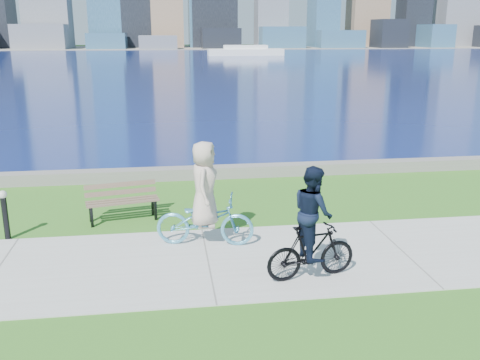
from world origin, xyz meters
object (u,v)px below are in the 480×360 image
object	(u,v)px
park_bench	(122,198)
bollard_lamp	(5,212)
cyclist_woman	(205,207)
cyclist_man	(312,232)

from	to	relation	value
park_bench	bollard_lamp	size ratio (longest dim) A/B	1.60
park_bench	bollard_lamp	bearing A→B (deg)	-170.00
cyclist_woman	cyclist_man	size ratio (longest dim) A/B	1.05
park_bench	cyclist_man	size ratio (longest dim) A/B	0.84
bollard_lamp	cyclist_man	distance (m)	6.64
cyclist_woman	cyclist_man	bearing A→B (deg)	-125.03
park_bench	cyclist_woman	distance (m)	2.63
park_bench	cyclist_man	bearing A→B (deg)	-57.05
bollard_lamp	cyclist_man	xyz separation A→B (m)	(6.03, -2.78, 0.27)
cyclist_woman	bollard_lamp	bearing A→B (deg)	88.83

